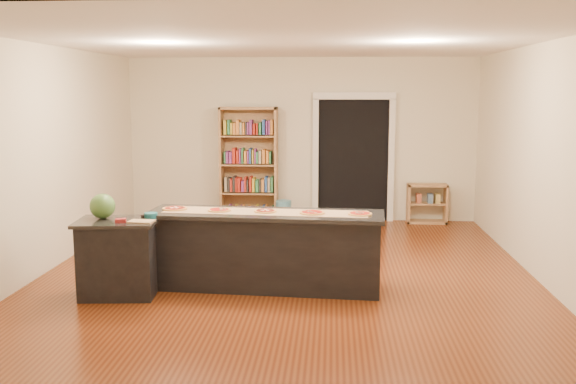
# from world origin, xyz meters

# --- Properties ---
(room) EXTENTS (6.00, 7.00, 2.80)m
(room) POSITION_xyz_m (0.00, 0.00, 1.40)
(room) COLOR beige
(room) RESTS_ON ground
(doorway) EXTENTS (1.40, 0.09, 2.21)m
(doorway) POSITION_xyz_m (0.90, 3.46, 1.20)
(doorway) COLOR black
(doorway) RESTS_ON room
(kitchen_island) EXTENTS (2.66, 0.72, 0.88)m
(kitchen_island) POSITION_xyz_m (-0.21, -0.51, 0.44)
(kitchen_island) COLOR black
(kitchen_island) RESTS_ON ground
(side_counter) EXTENTS (0.86, 0.63, 0.85)m
(side_counter) POSITION_xyz_m (-1.78, -0.92, 0.43)
(side_counter) COLOR black
(side_counter) RESTS_ON ground
(bookshelf) EXTENTS (0.98, 0.35, 1.96)m
(bookshelf) POSITION_xyz_m (-0.89, 3.28, 0.98)
(bookshelf) COLOR #AC8053
(bookshelf) RESTS_ON ground
(low_shelf) EXTENTS (0.67, 0.29, 0.67)m
(low_shelf) POSITION_xyz_m (2.16, 3.31, 0.34)
(low_shelf) COLOR #AC8053
(low_shelf) RESTS_ON ground
(waste_bin) EXTENTS (0.27, 0.27, 0.39)m
(waste_bin) POSITION_xyz_m (-0.28, 3.12, 0.20)
(waste_bin) COLOR teal
(waste_bin) RESTS_ON ground
(kraft_paper) EXTENTS (2.34, 0.57, 0.00)m
(kraft_paper) POSITION_xyz_m (-0.21, -0.50, 0.88)
(kraft_paper) COLOR tan
(kraft_paper) RESTS_ON kitchen_island
(watermelon) EXTENTS (0.28, 0.28, 0.28)m
(watermelon) POSITION_xyz_m (-1.96, -0.85, 0.99)
(watermelon) COLOR #144214
(watermelon) RESTS_ON side_counter
(cutting_board) EXTENTS (0.28, 0.20, 0.02)m
(cutting_board) POSITION_xyz_m (-1.48, -1.02, 0.86)
(cutting_board) COLOR tan
(cutting_board) RESTS_ON side_counter
(package_red) EXTENTS (0.13, 0.11, 0.04)m
(package_red) POSITION_xyz_m (-1.70, -1.05, 0.87)
(package_red) COLOR maroon
(package_red) RESTS_ON side_counter
(package_teal) EXTENTS (0.14, 0.14, 0.05)m
(package_teal) POSITION_xyz_m (-1.45, -0.77, 0.88)
(package_teal) COLOR #195966
(package_teal) RESTS_ON side_counter
(pizza_a) EXTENTS (0.27, 0.27, 0.02)m
(pizza_a) POSITION_xyz_m (-1.27, -0.42, 0.89)
(pizza_a) COLOR tan
(pizza_a) RESTS_ON kitchen_island
(pizza_b) EXTENTS (0.27, 0.27, 0.02)m
(pizza_b) POSITION_xyz_m (-0.74, -0.48, 0.89)
(pizza_b) COLOR tan
(pizza_b) RESTS_ON kitchen_island
(pizza_c) EXTENTS (0.27, 0.27, 0.02)m
(pizza_c) POSITION_xyz_m (-0.21, -0.51, 0.89)
(pizza_c) COLOR tan
(pizza_c) RESTS_ON kitchen_island
(pizza_d) EXTENTS (0.27, 0.27, 0.02)m
(pizza_d) POSITION_xyz_m (0.32, -0.56, 0.89)
(pizza_d) COLOR tan
(pizza_d) RESTS_ON kitchen_island
(pizza_e) EXTENTS (0.27, 0.27, 0.02)m
(pizza_e) POSITION_xyz_m (0.85, -0.60, 0.89)
(pizza_e) COLOR tan
(pizza_e) RESTS_ON kitchen_island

